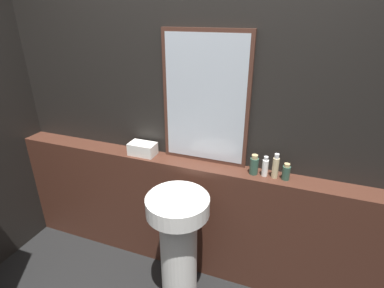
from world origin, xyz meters
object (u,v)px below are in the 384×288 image
at_px(lotion_bottle, 275,167).
at_px(shampoo_bottle, 254,165).
at_px(conditioner_bottle, 265,167).
at_px(mirror, 205,100).
at_px(towel_stack, 143,149).
at_px(body_wash_bottle, 286,172).
at_px(pedestal_sink, 178,241).

bearing_deg(lotion_bottle, shampoo_bottle, -180.00).
height_order(shampoo_bottle, conditioner_bottle, same).
relative_size(mirror, towel_stack, 4.50).
relative_size(shampoo_bottle, body_wash_bottle, 1.23).
distance_m(mirror, conditioner_bottle, 0.59).
distance_m(mirror, lotion_bottle, 0.63).
bearing_deg(body_wash_bottle, pedestal_sink, -150.33).
xyz_separation_m(towel_stack, shampoo_bottle, (0.83, 0.00, 0.02)).
relative_size(mirror, shampoo_bottle, 6.51).
distance_m(mirror, towel_stack, 0.62).
bearing_deg(shampoo_bottle, pedestal_sink, -139.31).
bearing_deg(mirror, conditioner_bottle, -8.93).
height_order(pedestal_sink, body_wash_bottle, body_wash_bottle).
height_order(towel_stack, conditioner_bottle, conditioner_bottle).
height_order(pedestal_sink, mirror, mirror).
bearing_deg(conditioner_bottle, shampoo_bottle, 180.00).
distance_m(mirror, shampoo_bottle, 0.53).
bearing_deg(mirror, towel_stack, -171.52).
bearing_deg(pedestal_sink, lotion_bottle, 32.74).
relative_size(pedestal_sink, conditioner_bottle, 6.31).
distance_m(lotion_bottle, body_wash_bottle, 0.07).
bearing_deg(towel_stack, lotion_bottle, 0.00).
distance_m(towel_stack, conditioner_bottle, 0.90).
relative_size(pedestal_sink, body_wash_bottle, 7.81).
bearing_deg(shampoo_bottle, mirror, 169.37).
height_order(mirror, conditioner_bottle, mirror).
bearing_deg(shampoo_bottle, conditioner_bottle, 0.00).
relative_size(pedestal_sink, mirror, 0.98).
bearing_deg(pedestal_sink, towel_stack, 141.06).
xyz_separation_m(conditioner_bottle, lotion_bottle, (0.06, 0.00, 0.01)).
relative_size(towel_stack, body_wash_bottle, 1.78).
distance_m(pedestal_sink, towel_stack, 0.71).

